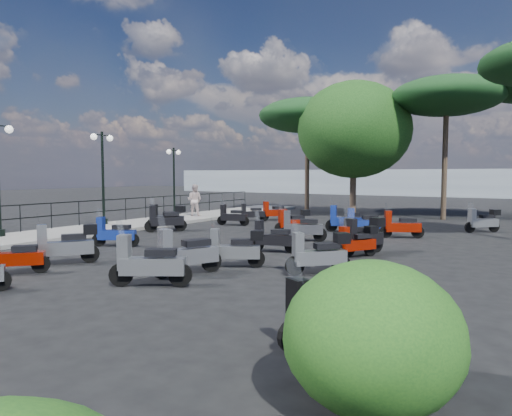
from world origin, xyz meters
The scene contains 33 objects.
ground centered at (0.00, 0.00, 0.00)m, with size 120.00×120.00×0.00m, color black.
sidewalk centered at (-6.50, 3.00, 0.07)m, with size 3.00×30.00×0.15m, color slate.
railing centered at (-7.80, 2.80, 0.90)m, with size 0.04×26.04×1.10m.
lamp_post_1 centered at (-7.36, 3.13, 2.57)m, with size 0.35×1.25×4.24m.
lamp_post_2 centered at (-7.33, 7.93, 2.29)m, with size 0.33×1.10×3.75m.
pedestrian_far centered at (-6.39, 8.52, 1.02)m, with size 0.85×0.66×1.75m, color beige.
scooter_1 centered at (-1.14, -4.79, 0.43)m, with size 1.13×1.19×1.23m.
scooter_2 centered at (-3.77, 3.33, 0.50)m, with size 1.20×1.50×1.44m.
scooter_3 centered at (-4.08, 3.78, 0.54)m, with size 1.72×0.89×1.43m.
scooter_4 centered at (-2.89, 8.89, 0.42)m, with size 1.10×1.16×1.20m.
scooter_7 centered at (-1.19, -3.32, 0.53)m, with size 1.20×1.53×1.42m.
scooter_8 centered at (-2.45, -0.54, 0.45)m, with size 1.46×0.91×1.28m.
scooter_9 centered at (-2.69, 6.82, 0.44)m, with size 1.58×0.65×1.28m.
scooter_10 centered at (-2.18, 9.97, 0.45)m, with size 1.04×1.38×1.29m.
scooter_13 centered at (2.96, -1.25, 0.49)m, with size 1.48×0.97×1.30m.
scooter_14 centered at (2.68, 1.30, 0.44)m, with size 1.59×0.59×1.27m.
scooter_15 centered at (2.39, 3.89, 0.49)m, with size 1.65×0.96×1.42m.
scooter_16 centered at (1.03, 5.91, 0.48)m, with size 1.15×1.30×1.26m.
scooter_18 centered at (2.53, -3.95, 0.50)m, with size 1.62×1.07×1.45m.
scooter_19 centered at (2.49, -2.66, 0.51)m, with size 0.94×1.76×1.48m.
scooter_20 centered at (5.21, 2.43, 0.55)m, with size 0.92×1.73×1.45m.
scooter_21 centered at (3.74, 6.82, 0.48)m, with size 1.56×0.99×1.38m.
scooter_22 centered at (2.84, 7.26, 0.50)m, with size 1.78×0.75×1.45m.
scooter_24 centered at (7.15, -5.11, 0.45)m, with size 0.91×1.49×1.30m.
scooter_25 centered at (5.19, -0.86, 0.50)m, with size 1.30×1.29×1.33m.
scooter_26 centered at (5.22, 1.84, 0.45)m, with size 0.91×1.35×1.19m.
scooter_27 centered at (5.28, 6.64, 0.47)m, with size 1.55×0.93×1.34m.
scooter_28 centered at (7.79, 10.22, 0.48)m, with size 1.29×1.21×1.28m.
broadleaf_tree centered at (0.54, 14.54, 5.00)m, with size 6.56×6.56×7.79m.
pine_0 centered at (5.43, 15.08, 6.54)m, with size 5.86×5.86×7.59m.
pine_2 centered at (-2.77, 15.31, 6.11)m, with size 6.15×6.15×7.20m.
shrub_near centered at (8.29, -6.56, 0.79)m, with size 1.85×1.85×1.57m, color #1B4917.
distant_hills centered at (0.00, 45.00, 1.50)m, with size 70.00×8.00×3.00m, color gray.
Camera 1 is at (9.66, -11.06, 2.45)m, focal length 32.00 mm.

